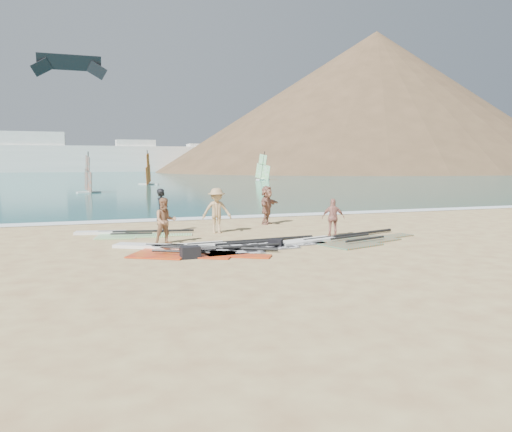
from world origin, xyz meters
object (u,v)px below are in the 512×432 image
object	(u,v)px
gear_bag_near	(190,252)
beachgoer_mid	(217,211)
beachgoer_back	(333,218)
person_wetsuit	(162,211)
beachgoer_left	(165,221)
gear_bag_far	(276,243)
beachgoer_right	(267,205)
rig_green	(123,234)
rig_grey	(229,246)
rig_red	(176,250)
rig_orange	(339,240)

from	to	relation	value
gear_bag_near	beachgoer_mid	size ratio (longest dim) A/B	0.31
beachgoer_mid	beachgoer_back	bearing A→B (deg)	-24.13
person_wetsuit	beachgoer_left	world-z (taller)	person_wetsuit
gear_bag_far	person_wetsuit	world-z (taller)	person_wetsuit
person_wetsuit	gear_bag_far	bearing A→B (deg)	-111.13
beachgoer_right	beachgoer_left	bearing A→B (deg)	170.58
beachgoer_left	beachgoer_right	world-z (taller)	beachgoer_right
gear_bag_near	gear_bag_far	world-z (taller)	gear_bag_near
rig_green	beachgoer_left	bearing A→B (deg)	-53.67
gear_bag_far	rig_grey	bearing A→B (deg)	162.52
rig_red	beachgoer_mid	distance (m)	4.76
rig_orange	gear_bag_far	world-z (taller)	gear_bag_far
rig_orange	rig_red	size ratio (longest dim) A/B	1.20
rig_orange	beachgoer_back	distance (m)	1.45
rig_orange	beachgoer_right	xyz separation A→B (m)	(-0.81, 6.08, 0.91)
rig_orange	rig_red	world-z (taller)	rig_orange
rig_red	person_wetsuit	xyz separation A→B (m)	(0.28, 4.97, 0.92)
gear_bag_far	beachgoer_left	distance (m)	4.28
rig_green	rig_red	world-z (taller)	rig_red
beachgoer_back	gear_bag_near	bearing A→B (deg)	46.33
beachgoer_right	rig_orange	bearing A→B (deg)	-129.80
rig_grey	rig_orange	world-z (taller)	same
rig_orange	gear_bag_near	distance (m)	6.40
rig_red	rig_orange	bearing A→B (deg)	31.01
rig_green	beachgoer_left	distance (m)	3.31
beachgoer_mid	rig_red	bearing A→B (deg)	-115.25
rig_red	beachgoer_mid	world-z (taller)	beachgoer_mid
gear_bag_far	rig_orange	bearing A→B (deg)	9.18
person_wetsuit	beachgoer_left	distance (m)	3.25
rig_green	rig_red	size ratio (longest dim) A/B	0.93
rig_red	gear_bag_far	xyz separation A→B (m)	(3.60, -0.33, 0.10)
rig_green	beachgoer_back	size ratio (longest dim) A/B	3.16
rig_grey	rig_green	size ratio (longest dim) A/B	1.29
rig_grey	beachgoer_back	xyz separation A→B (m)	(4.82, 1.15, 0.75)
rig_green	beachgoer_back	distance (m)	8.92
rig_green	beachgoer_left	world-z (taller)	beachgoer_left
beachgoer_mid	person_wetsuit	bearing A→B (deg)	162.14
rig_green	beachgoer_right	size ratio (longest dim) A/B	2.61
rig_red	person_wetsuit	distance (m)	5.07
rig_orange	beachgoer_left	distance (m)	6.79
rig_orange	beachgoer_mid	size ratio (longest dim) A/B	3.27
beachgoer_left	beachgoer_right	distance (m)	7.28
beachgoer_mid	rig_green	bearing A→B (deg)	177.16
rig_red	gear_bag_near	world-z (taller)	gear_bag_near
gear_bag_far	beachgoer_right	size ratio (longest dim) A/B	0.26
gear_bag_near	beachgoer_right	bearing A→B (deg)	54.38
rig_orange	person_wetsuit	xyz separation A→B (m)	(-6.18, 4.84, 0.92)
person_wetsuit	beachgoer_right	size ratio (longest dim) A/B	1.01
rig_red	beachgoer_left	bearing A→B (deg)	122.34
rig_grey	rig_red	size ratio (longest dim) A/B	1.20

